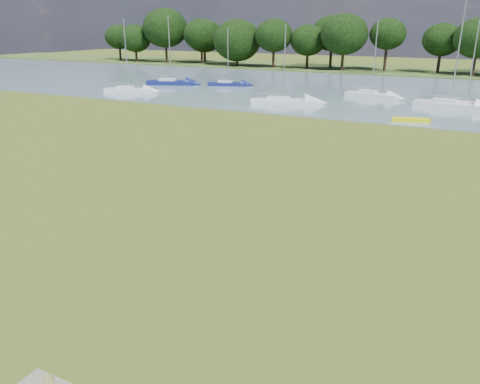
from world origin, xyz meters
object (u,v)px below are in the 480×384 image
at_px(sailboat_2, 228,83).
at_px(sailboat_9, 171,81).
at_px(sailboat_6, 283,100).
at_px(sailboat_3, 128,89).
at_px(kayak, 411,120).
at_px(sailboat_8, 450,103).
at_px(sailboat_5, 371,93).
at_px(sailboat_4, 465,104).

xyz_separation_m(sailboat_2, sailboat_9, (-7.61, -2.62, 0.11)).
bearing_deg(sailboat_9, sailboat_6, -43.77).
height_order(sailboat_3, sailboat_9, sailboat_9).
xyz_separation_m(kayak, sailboat_8, (2.42, 9.17, 0.36)).
relative_size(sailboat_3, sailboat_9, 0.94).
xyz_separation_m(sailboat_8, sailboat_9, (-36.06, 3.11, 0.00)).
distance_m(sailboat_5, sailboat_9, 27.46).
bearing_deg(sailboat_8, sailboat_9, -179.36).
bearing_deg(sailboat_4, sailboat_2, -175.63).
bearing_deg(sailboat_6, sailboat_2, 117.25).
bearing_deg(sailboat_3, sailboat_6, -22.16).
height_order(sailboat_6, sailboat_9, sailboat_9).
relative_size(sailboat_4, sailboat_8, 0.83).
relative_size(sailboat_5, sailboat_8, 0.82).
height_order(sailboat_5, sailboat_9, sailboat_9).
bearing_deg(sailboat_9, sailboat_2, -2.26).
bearing_deg(sailboat_4, sailboat_8, -153.74).
distance_m(sailboat_6, sailboat_9, 21.77).
distance_m(sailboat_2, sailboat_3, 13.86).
height_order(sailboat_3, sailboat_8, sailboat_8).
bearing_deg(sailboat_5, kayak, -56.11).
bearing_deg(sailboat_3, sailboat_8, -14.71).
distance_m(sailboat_3, sailboat_4, 38.04).
relative_size(sailboat_4, sailboat_5, 1.01).
bearing_deg(sailboat_5, sailboat_2, -178.59).
bearing_deg(sailboat_4, kayak, -97.38).
relative_size(sailboat_6, sailboat_8, 0.78).
bearing_deg(sailboat_2, sailboat_6, -60.51).
bearing_deg(sailboat_6, sailboat_4, -3.95).
height_order(kayak, sailboat_4, sailboat_4).
xyz_separation_m(sailboat_5, sailboat_9, (-27.46, -0.38, 0.03)).
xyz_separation_m(kayak, sailboat_2, (-26.03, 14.91, 0.25)).
height_order(sailboat_8, sailboat_9, sailboat_8).
height_order(sailboat_4, sailboat_6, sailboat_4).
xyz_separation_m(kayak, sailboat_5, (-6.18, 12.66, 0.33)).
xyz_separation_m(sailboat_6, sailboat_9, (-20.11, 8.33, 0.09)).
distance_m(sailboat_3, sailboat_6, 20.19).
xyz_separation_m(sailboat_3, sailboat_4, (37.54, 6.09, -0.04)).
xyz_separation_m(sailboat_3, sailboat_6, (20.18, 0.59, -0.05)).
relative_size(kayak, sailboat_6, 0.40).
height_order(sailboat_5, sailboat_8, sailboat_8).
bearing_deg(sailboat_3, kayak, -29.55).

